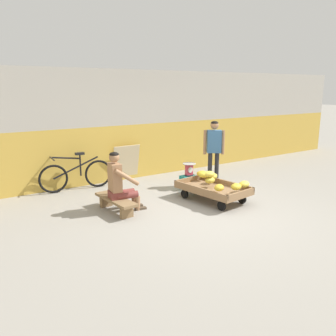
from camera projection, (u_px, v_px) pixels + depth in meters
The scene contains 12 objects.
ground_plane at pixel (208, 214), 6.45m from camera, with size 80.00×80.00×0.00m, color gray.
back_wall at pixel (126, 125), 8.78m from camera, with size 16.00×0.30×2.71m.
banana_cart at pixel (213, 189), 7.16m from camera, with size 1.02×1.54×0.36m.
banana_pile at pixel (217, 179), 7.10m from camera, with size 0.86×1.42×0.26m.
low_bench at pixel (116, 202), 6.53m from camera, with size 0.38×1.12×0.27m.
vendor_seated at pixel (120, 182), 6.48m from camera, with size 0.71×0.53×1.14m.
plastic_crate at pixel (189, 182), 8.06m from camera, with size 0.36×0.28×0.30m.
weighing_scale at pixel (189, 169), 7.99m from camera, with size 0.30×0.30×0.29m.
bicycle_near_left at pixel (76, 175), 7.90m from camera, with size 1.66×0.48×0.86m.
sign_board at pixel (126, 163), 8.74m from camera, with size 0.70×0.20×0.89m.
customer_adult at pixel (214, 146), 8.11m from camera, with size 0.42×0.34×1.53m.
shopping_bag at pixel (208, 188), 7.70m from camera, with size 0.18×0.12×0.24m, color #D13D4C.
Camera 1 is at (-3.99, -4.65, 2.28)m, focal length 37.43 mm.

